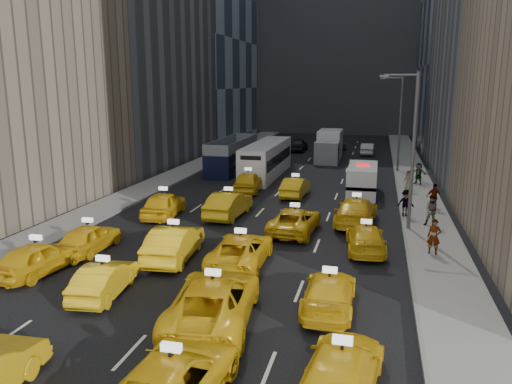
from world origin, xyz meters
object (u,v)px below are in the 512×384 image
(taxi_2, at_px, (173,380))
(box_truck, at_px, (329,146))
(city_bus, at_px, (266,159))
(nypd_van, at_px, (362,180))
(pedestrian_0, at_px, (434,237))
(taxi_3, at_px, (341,371))
(double_decker, at_px, (232,155))

(taxi_2, distance_m, box_truck, 43.59)
(city_bus, xyz_separation_m, box_truck, (4.69, 10.37, 0.10))
(nypd_van, relative_size, pedestrian_0, 3.32)
(taxi_3, distance_m, double_decker, 35.99)
(taxi_3, distance_m, nypd_van, 25.76)
(nypd_van, bearing_deg, box_truck, 96.95)
(city_bus, height_order, box_truck, box_truck)
(double_decker, bearing_deg, city_bus, -30.47)
(pedestrian_0, bearing_deg, nypd_van, 118.14)
(taxi_3, xyz_separation_m, city_bus, (-9.17, 31.69, 0.80))
(box_truck, distance_m, pedestrian_0, 30.83)
(taxi_2, relative_size, double_decker, 0.49)
(taxi_2, xyz_separation_m, double_decker, (-8.67, 35.08, 0.79))
(box_truck, bearing_deg, nypd_van, -70.81)
(taxi_2, distance_m, nypd_van, 27.56)
(taxi_2, relative_size, pedestrian_0, 2.99)
(taxi_3, bearing_deg, city_bus, -67.66)
(taxi_2, relative_size, nypd_van, 0.90)
(taxi_2, xyz_separation_m, city_bus, (-4.87, 33.21, 0.77))
(taxi_3, distance_m, pedestrian_0, 12.82)
(double_decker, bearing_deg, taxi_3, -73.21)
(taxi_2, xyz_separation_m, nypd_van, (3.95, 27.27, 0.36))
(city_bus, relative_size, box_truck, 1.62)
(nypd_van, height_order, city_bus, city_bus)
(taxi_2, height_order, pedestrian_0, pedestrian_0)
(taxi_3, relative_size, nypd_van, 0.83)
(nypd_van, bearing_deg, pedestrian_0, -81.08)
(taxi_2, height_order, double_decker, double_decker)
(city_bus, relative_size, pedestrian_0, 6.74)
(taxi_3, xyz_separation_m, nypd_van, (-0.35, 25.75, 0.38))
(nypd_van, bearing_deg, double_decker, 141.00)
(box_truck, relative_size, pedestrian_0, 4.17)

